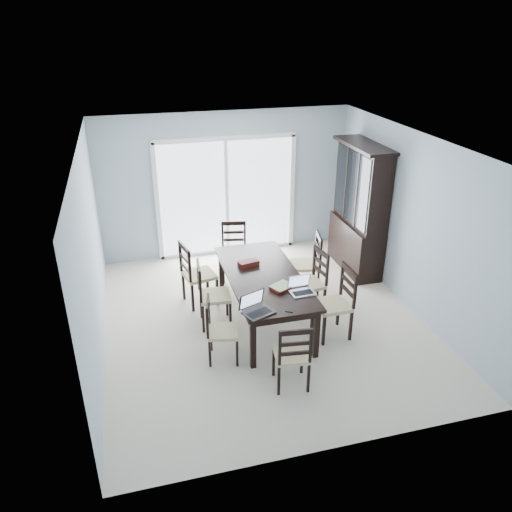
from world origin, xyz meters
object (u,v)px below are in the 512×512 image
at_px(chair_right_mid, 314,275).
at_px(chair_right_near, 340,295).
at_px(hot_tub, 186,211).
at_px(chair_left_mid, 208,288).
at_px(cell_phone, 289,311).
at_px(game_box, 248,263).
at_px(chair_left_near, 216,324).
at_px(chair_end_far, 234,244).
at_px(dining_table, 264,280).
at_px(laptop_silver, 303,290).
at_px(chair_right_far, 311,257).
at_px(chair_end_near, 293,350).
at_px(chair_left_far, 193,268).
at_px(laptop_dark, 259,309).
at_px(china_hutch, 359,210).

bearing_deg(chair_right_mid, chair_right_near, -178.69).
bearing_deg(hot_tub, chair_left_mid, -92.75).
height_order(cell_phone, game_box, game_box).
bearing_deg(chair_left_near, chair_end_far, 174.58).
distance_m(dining_table, chair_right_mid, 0.80).
bearing_deg(laptop_silver, chair_right_near, 0.56).
bearing_deg(chair_right_mid, game_box, 67.12).
height_order(chair_left_mid, chair_end_far, chair_left_mid).
height_order(chair_right_far, game_box, chair_right_far).
height_order(chair_left_mid, chair_end_near, chair_left_mid).
xyz_separation_m(dining_table, chair_left_far, (-0.90, 0.73, -0.05)).
bearing_deg(chair_end_far, cell_phone, 104.20).
distance_m(dining_table, laptop_dark, 1.02).
bearing_deg(chair_right_far, chair_left_mid, 119.40).
distance_m(chair_left_mid, chair_left_far, 0.63).
bearing_deg(chair_right_far, cell_phone, 162.44).
bearing_deg(cell_phone, game_box, 128.55).
bearing_deg(china_hutch, chair_end_far, 173.40).
relative_size(laptop_silver, hot_tub, 0.18).
distance_m(chair_left_far, chair_right_mid, 1.81).
xyz_separation_m(game_box, hot_tub, (-0.48, 3.28, -0.33)).
bearing_deg(chair_left_mid, chair_left_near, 2.15).
bearing_deg(game_box, cell_phone, -82.61).
xyz_separation_m(dining_table, laptop_dark, (-0.33, -0.95, 0.14)).
relative_size(dining_table, game_box, 7.51).
xyz_separation_m(chair_left_mid, chair_left_far, (-0.12, 0.62, 0.03)).
relative_size(chair_left_mid, chair_end_near, 1.08).
height_order(chair_left_mid, laptop_silver, chair_left_mid).
relative_size(chair_right_near, chair_end_near, 1.13).
height_order(chair_left_far, chair_end_far, chair_left_far).
bearing_deg(laptop_dark, game_box, 59.79).
distance_m(chair_right_near, laptop_silver, 0.59).
xyz_separation_m(laptop_silver, hot_tub, (-0.96, 4.25, -0.35)).
xyz_separation_m(dining_table, chair_right_far, (0.97, 0.68, -0.08)).
bearing_deg(chair_end_far, chair_right_near, 126.81).
bearing_deg(hot_tub, chair_right_mid, -68.22).
xyz_separation_m(dining_table, chair_right_near, (0.91, -0.58, -0.05)).
bearing_deg(game_box, hot_tub, 98.36).
relative_size(chair_left_near, chair_left_mid, 0.90).
bearing_deg(chair_right_mid, laptop_dark, 125.01).
relative_size(dining_table, cell_phone, 22.52).
bearing_deg(chair_end_near, game_box, 98.77).
height_order(chair_right_mid, laptop_silver, chair_right_mid).
relative_size(chair_left_mid, chair_end_far, 1.02).
relative_size(dining_table, laptop_silver, 6.64).
bearing_deg(cell_phone, laptop_dark, -156.57).
relative_size(chair_left_near, laptop_silver, 3.05).
height_order(chair_right_near, chair_end_near, chair_right_near).
bearing_deg(chair_left_far, laptop_silver, 30.43).
distance_m(chair_end_far, cell_phone, 2.50).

